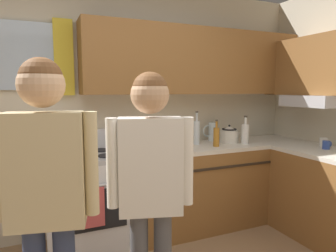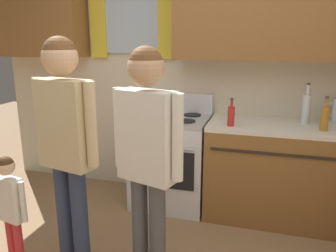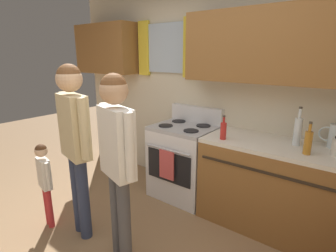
{
  "view_description": "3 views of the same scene",
  "coord_description": "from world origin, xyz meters",
  "px_view_note": "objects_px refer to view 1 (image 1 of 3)",
  "views": [
    {
      "loc": [
        -0.62,
        -1.28,
        1.5
      ],
      "look_at": [
        0.35,
        0.97,
        1.2
      ],
      "focal_mm": 32.3,
      "sensor_mm": 36.0,
      "label": 1
    },
    {
      "loc": [
        0.62,
        -1.51,
        1.62
      ],
      "look_at": [
        -0.08,
        0.88,
        0.99
      ],
      "focal_mm": 35.73,
      "sensor_mm": 36.0,
      "label": 2
    },
    {
      "loc": [
        1.46,
        -0.99,
        1.73
      ],
      "look_at": [
        0.22,
        0.63,
        1.17
      ],
      "focal_mm": 28.17,
      "sensor_mm": 36.0,
      "label": 3
    }
  ],
  "objects_px": {
    "stove_oven": "(86,200)",
    "bottle_oil_amber": "(216,136)",
    "stovetop_kettle": "(229,134)",
    "adult_holding_child": "(46,182)",
    "bottle_sauce_red": "(151,144)",
    "bottle_milk_white": "(245,133)",
    "bottle_tall_clear": "(197,132)",
    "water_pitcher": "(213,131)",
    "mug_cobalt_blue": "(327,145)",
    "adult_in_plaid": "(151,176)",
    "mug_ceramic_white": "(324,142)"
  },
  "relations": [
    {
      "from": "stove_oven",
      "to": "water_pitcher",
      "type": "distance_m",
      "value": 1.61
    },
    {
      "from": "mug_ceramic_white",
      "to": "bottle_oil_amber",
      "type": "bearing_deg",
      "value": 156.17
    },
    {
      "from": "bottle_sauce_red",
      "to": "water_pitcher",
      "type": "bearing_deg",
      "value": 22.9
    },
    {
      "from": "mug_cobalt_blue",
      "to": "adult_holding_child",
      "type": "height_order",
      "value": "adult_holding_child"
    },
    {
      "from": "stovetop_kettle",
      "to": "adult_holding_child",
      "type": "xyz_separation_m",
      "value": [
        -1.97,
        -1.25,
        0.05
      ]
    },
    {
      "from": "bottle_sauce_red",
      "to": "water_pitcher",
      "type": "relative_size",
      "value": 1.12
    },
    {
      "from": "water_pitcher",
      "to": "adult_holding_child",
      "type": "relative_size",
      "value": 0.13
    },
    {
      "from": "mug_cobalt_blue",
      "to": "bottle_sauce_red",
      "type": "bearing_deg",
      "value": 163.31
    },
    {
      "from": "mug_cobalt_blue",
      "to": "adult_in_plaid",
      "type": "bearing_deg",
      "value": -165.59
    },
    {
      "from": "bottle_sauce_red",
      "to": "bottle_tall_clear",
      "type": "bearing_deg",
      "value": 22.33
    },
    {
      "from": "adult_in_plaid",
      "to": "bottle_tall_clear",
      "type": "bearing_deg",
      "value": 51.97
    },
    {
      "from": "bottle_tall_clear",
      "to": "mug_ceramic_white",
      "type": "distance_m",
      "value": 1.35
    },
    {
      "from": "stove_oven",
      "to": "bottle_oil_amber",
      "type": "relative_size",
      "value": 3.85
    },
    {
      "from": "stove_oven",
      "to": "bottle_oil_amber",
      "type": "xyz_separation_m",
      "value": [
        1.35,
        -0.13,
        0.54
      ]
    },
    {
      "from": "bottle_oil_amber",
      "to": "mug_cobalt_blue",
      "type": "bearing_deg",
      "value": -30.93
    },
    {
      "from": "mug_ceramic_white",
      "to": "adult_holding_child",
      "type": "distance_m",
      "value": 2.83
    },
    {
      "from": "mug_cobalt_blue",
      "to": "water_pitcher",
      "type": "height_order",
      "value": "water_pitcher"
    },
    {
      "from": "bottle_tall_clear",
      "to": "stovetop_kettle",
      "type": "relative_size",
      "value": 1.34
    },
    {
      "from": "stovetop_kettle",
      "to": "mug_cobalt_blue",
      "type": "bearing_deg",
      "value": -45.71
    },
    {
      "from": "mug_ceramic_white",
      "to": "adult_holding_child",
      "type": "xyz_separation_m",
      "value": [
        -2.75,
        -0.66,
        0.09
      ]
    },
    {
      "from": "mug_ceramic_white",
      "to": "adult_in_plaid",
      "type": "bearing_deg",
      "value": -163.53
    },
    {
      "from": "bottle_oil_amber",
      "to": "mug_ceramic_white",
      "type": "height_order",
      "value": "bottle_oil_amber"
    },
    {
      "from": "stovetop_kettle",
      "to": "water_pitcher",
      "type": "distance_m",
      "value": 0.22
    },
    {
      "from": "stove_oven",
      "to": "adult_in_plaid",
      "type": "bearing_deg",
      "value": -81.07
    },
    {
      "from": "bottle_oil_amber",
      "to": "bottle_sauce_red",
      "type": "distance_m",
      "value": 0.76
    },
    {
      "from": "bottle_tall_clear",
      "to": "adult_holding_child",
      "type": "bearing_deg",
      "value": -140.22
    },
    {
      "from": "mug_cobalt_blue",
      "to": "bottle_tall_clear",
      "type": "bearing_deg",
      "value": 144.47
    },
    {
      "from": "stovetop_kettle",
      "to": "bottle_tall_clear",
      "type": "bearing_deg",
      "value": 170.91
    },
    {
      "from": "bottle_tall_clear",
      "to": "stove_oven",
      "type": "bearing_deg",
      "value": -176.6
    },
    {
      "from": "mug_ceramic_white",
      "to": "stovetop_kettle",
      "type": "distance_m",
      "value": 0.99
    },
    {
      "from": "bottle_oil_amber",
      "to": "bottle_sauce_red",
      "type": "bearing_deg",
      "value": -175.6
    },
    {
      "from": "stovetop_kettle",
      "to": "adult_holding_child",
      "type": "distance_m",
      "value": 2.33
    },
    {
      "from": "bottle_tall_clear",
      "to": "water_pitcher",
      "type": "bearing_deg",
      "value": 24.15
    },
    {
      "from": "bottle_sauce_red",
      "to": "adult_holding_child",
      "type": "height_order",
      "value": "adult_holding_child"
    },
    {
      "from": "stovetop_kettle",
      "to": "water_pitcher",
      "type": "xyz_separation_m",
      "value": [
        -0.1,
        0.19,
        0.02
      ]
    },
    {
      "from": "bottle_oil_amber",
      "to": "stovetop_kettle",
      "type": "distance_m",
      "value": 0.29
    },
    {
      "from": "bottle_tall_clear",
      "to": "mug_ceramic_white",
      "type": "height_order",
      "value": "bottle_tall_clear"
    },
    {
      "from": "bottle_sauce_red",
      "to": "stove_oven",
      "type": "bearing_deg",
      "value": 162.53
    },
    {
      "from": "stove_oven",
      "to": "bottle_tall_clear",
      "type": "height_order",
      "value": "bottle_tall_clear"
    },
    {
      "from": "water_pitcher",
      "to": "adult_holding_child",
      "type": "height_order",
      "value": "adult_holding_child"
    },
    {
      "from": "mug_cobalt_blue",
      "to": "adult_in_plaid",
      "type": "relative_size",
      "value": 0.07
    },
    {
      "from": "bottle_sauce_red",
      "to": "bottle_milk_white",
      "type": "bearing_deg",
      "value": 3.27
    },
    {
      "from": "mug_cobalt_blue",
      "to": "adult_in_plaid",
      "type": "height_order",
      "value": "adult_in_plaid"
    },
    {
      "from": "bottle_sauce_red",
      "to": "mug_cobalt_blue",
      "type": "distance_m",
      "value": 1.78
    },
    {
      "from": "stovetop_kettle",
      "to": "adult_in_plaid",
      "type": "bearing_deg",
      "value": -138.53
    },
    {
      "from": "stove_oven",
      "to": "bottle_tall_clear",
      "type": "distance_m",
      "value": 1.35
    },
    {
      "from": "stove_oven",
      "to": "bottle_sauce_red",
      "type": "bearing_deg",
      "value": -17.47
    },
    {
      "from": "bottle_sauce_red",
      "to": "adult_holding_child",
      "type": "relative_size",
      "value": 0.15
    },
    {
      "from": "bottle_tall_clear",
      "to": "bottle_oil_amber",
      "type": "bearing_deg",
      "value": -57.53
    },
    {
      "from": "stove_oven",
      "to": "bottle_sauce_red",
      "type": "height_order",
      "value": "bottle_sauce_red"
    }
  ]
}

